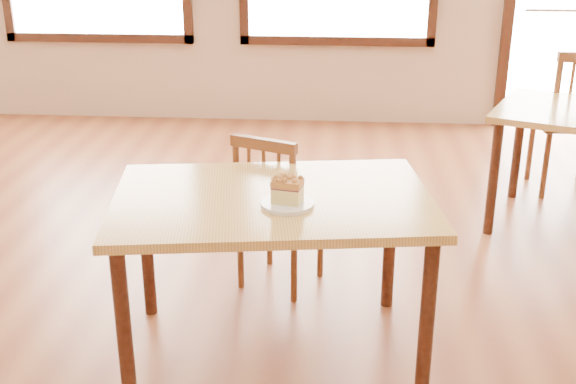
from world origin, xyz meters
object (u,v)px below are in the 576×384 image
Objects in this scene: cafe_chair_main at (277,209)px; cake_slice at (287,189)px; cafe_chair_second at (572,120)px; cafe_table_main at (272,215)px; plate at (287,204)px.

cake_slice is (0.11, -0.72, 0.39)m from cafe_chair_main.
cafe_chair_second is 2.89m from cake_slice.
cafe_table_main is 10.63× the size of cake_slice.
plate is (-1.78, -2.26, 0.24)m from cafe_chair_second.
cafe_table_main is 0.20m from cake_slice.
cafe_table_main is 1.67× the size of cafe_chair_main.
cafe_chair_main is at bearing 98.57° from plate.
cake_slice reaches higher than plate.
cafe_chair_main is 3.99× the size of plate.
plate reaches higher than cafe_table_main.
cafe_chair_main is 0.83× the size of cafe_chair_second.
cafe_chair_second is at bearing 51.71° from plate.
cafe_chair_main is (-0.04, 0.62, -0.23)m from cafe_table_main.
cafe_table_main is 6.67× the size of plate.
plate is (0.07, -0.10, 0.10)m from cafe_table_main.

